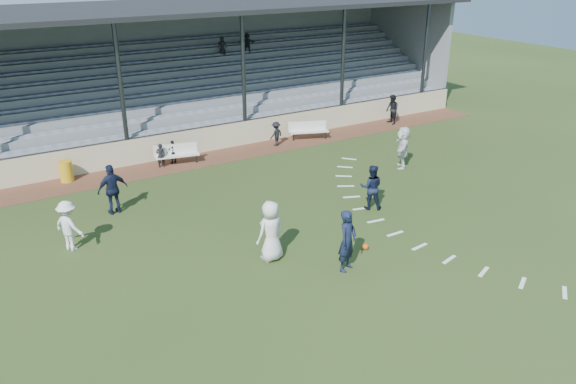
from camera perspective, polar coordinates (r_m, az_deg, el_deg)
The scene contains 19 objects.
ground at distance 18.32m, azimuth 4.08°, elevation -6.38°, with size 90.00×90.00×0.00m, color #2B3D19.
cinder_track at distance 26.78m, azimuth -8.91°, elevation 3.22°, with size 34.00×2.00×0.02m, color #563222.
retaining_wall at distance 27.52m, azimuth -9.85°, elevation 5.01°, with size 34.00×0.18×1.20m, color beige.
bench_left at distance 26.26m, azimuth -11.28°, elevation 3.98°, with size 2.04×0.87×0.95m.
bench_right at distance 29.32m, azimuth 2.06°, elevation 6.44°, with size 2.01×1.16×0.95m.
trash_bin at distance 25.60m, azimuth -21.61°, elevation 1.97°, with size 0.56×0.56×0.89m, color gold.
football at distance 18.72m, azimuth 7.88°, elevation -5.53°, with size 0.20×0.20×0.20m, color #E24C0D.
player_white_lead at distance 17.58m, azimuth -1.75°, elevation -3.97°, with size 0.98×0.64×2.00m, color white.
player_navy_lead at distance 17.12m, azimuth 6.05°, elevation -4.94°, with size 0.72×0.47×1.98m, color #121A33.
player_navy_mid at distance 21.36m, azimuth 8.46°, elevation 0.50°, with size 0.85×0.66×1.75m, color #121A33.
player_white_wing at distance 19.54m, azimuth -21.37°, elevation -3.21°, with size 1.11×0.64×1.72m, color white.
player_navy_wing at distance 21.70m, azimuth -17.38°, elevation 0.26°, with size 1.13×0.47×1.92m, color #121A33.
player_white_back at distance 25.80m, azimuth 11.58°, elevation 4.48°, with size 1.77×0.56×1.91m, color white.
official at distance 32.52m, azimuth 10.54°, elevation 8.23°, with size 0.81×0.63×1.66m, color black.
sub_left_near at distance 26.01m, azimuth -12.81°, elevation 3.64°, with size 0.41×0.27×1.11m, color black.
sub_left_far at distance 26.41m, azimuth -11.58°, elevation 4.02°, with size 0.64×0.27×1.09m, color black.
sub_right at distance 28.29m, azimuth -1.22°, elevation 5.94°, with size 0.80×0.46×1.24m, color black.
grandstand at distance 31.40m, azimuth -13.32°, elevation 10.02°, with size 34.60×9.00×6.61m.
penalty_arc at distance 20.72m, azimuth 13.47°, elevation -3.30°, with size 3.89×14.63×0.01m.
Camera 1 is at (-9.34, -12.93, 9.02)m, focal length 35.00 mm.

